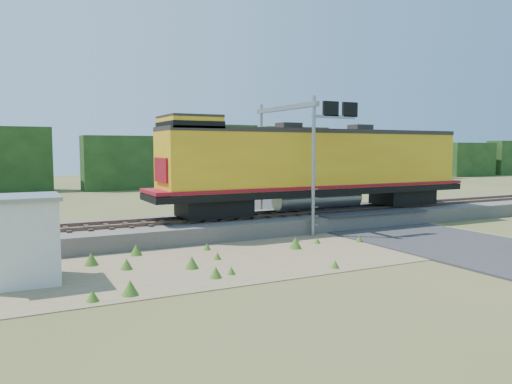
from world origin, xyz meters
TOP-DOWN VIEW (x-y plane):
  - ground at (0.00, 0.00)m, footprint 140.00×140.00m
  - ballast at (0.00, 6.00)m, footprint 70.00×5.00m
  - rails at (0.00, 6.00)m, footprint 70.00×1.54m
  - dirt_shoulder at (-2.00, 0.50)m, footprint 26.00×8.00m
  - road at (7.00, 0.74)m, footprint 7.00×66.00m
  - tree_line_north at (0.00, 38.00)m, footprint 130.00×3.00m
  - weed_clumps at (-3.50, 0.10)m, footprint 15.00×6.20m
  - locomotive at (4.29, 6.00)m, footprint 19.74×3.01m
  - shed at (-11.03, 0.22)m, footprint 2.47×2.47m
  - signal_gantry at (2.74, 5.34)m, footprint 2.79×6.20m

SIDE VIEW (x-z plane):
  - ground at x=0.00m, z-range 0.00..0.00m
  - weed_clumps at x=-3.50m, z-range -0.28..0.28m
  - dirt_shoulder at x=-2.00m, z-range 0.00..0.03m
  - road at x=7.00m, z-range -0.34..0.52m
  - ballast at x=0.00m, z-range 0.00..0.80m
  - rails at x=0.00m, z-range 0.80..0.96m
  - shed at x=-11.03m, z-range 0.02..2.92m
  - tree_line_north at x=0.00m, z-range -0.18..6.32m
  - locomotive at x=4.29m, z-range 0.93..6.02m
  - signal_gantry at x=2.74m, z-range 1.76..8.79m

